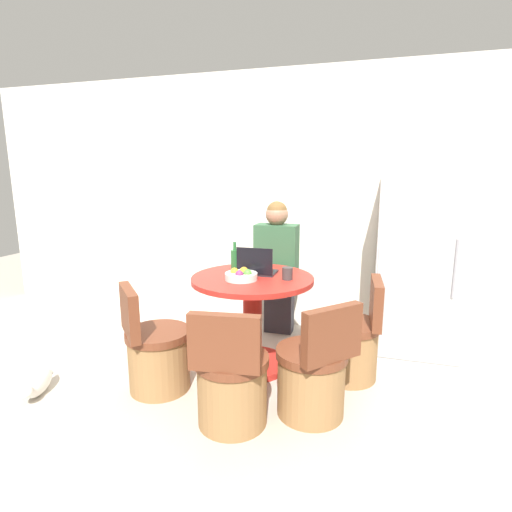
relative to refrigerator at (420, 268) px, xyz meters
The scene contains 14 objects.
ground_plane 1.87m from the refrigerator, 141.64° to the right, with size 12.00×12.00×0.00m, color #B2A899.
wall_back 1.48m from the refrigerator, 164.36° to the left, with size 7.00×0.06×2.60m.
refrigerator is the anchor object (origin of this frame).
dining_table 1.52m from the refrigerator, 151.66° to the right, with size 0.98×0.98×0.78m.
chair_right_side 0.98m from the refrigerator, 128.73° to the right, with size 0.48×0.47×0.81m.
chair_near_right_corner 1.54m from the refrigerator, 120.42° to the right, with size 0.55×0.55×0.81m.
chair_near_left_corner 2.33m from the refrigerator, 146.59° to the right, with size 0.55×0.55×0.81m.
chair_near_camera 2.00m from the refrigerator, 129.03° to the right, with size 0.48×0.49×0.81m.
person_seated 1.29m from the refrigerator, behind, with size 0.40×0.37×1.34m.
laptop 1.45m from the refrigerator, 154.43° to the right, with size 0.30×0.22×0.23m.
fruit_bowl 1.60m from the refrigerator, 149.02° to the right, with size 0.25×0.25×0.09m.
coffee_cup 1.26m from the refrigerator, 145.24° to the right, with size 0.08×0.08×0.10m.
bottle 1.62m from the refrigerator, 159.71° to the right, with size 0.07×0.07×0.25m.
cat 3.20m from the refrigerator, 149.57° to the right, with size 0.22×0.42×0.17m.
Camera 1 is at (0.93, -2.62, 1.59)m, focal length 28.00 mm.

